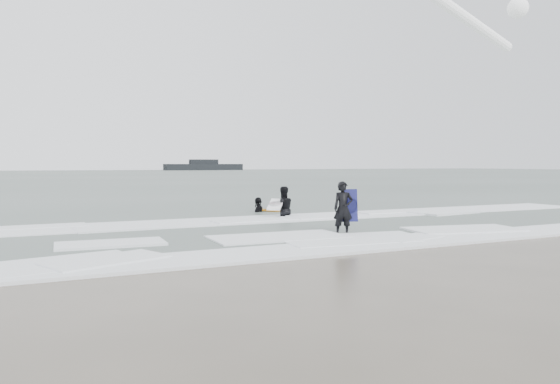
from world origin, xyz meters
name	(u,v)px	position (x,y,z in m)	size (l,w,h in m)	color
ground	(362,243)	(0.00, 0.00, 0.00)	(320.00, 320.00, 0.00)	brown
sea	(76,176)	(0.00, 80.00, 0.06)	(320.00, 320.00, 0.00)	#47544C
surfer_centre	(343,235)	(0.36, 1.50, 0.00)	(0.58, 0.38, 1.59)	black
surfer_wading	(283,218)	(0.96, 6.73, 0.00)	(0.86, 0.67, 1.76)	black
surfer_right_near	(258,213)	(0.97, 9.11, 0.00)	(1.06, 0.44, 1.82)	black
surfer_right_far	(348,203)	(7.66, 12.57, 0.00)	(0.78, 0.51, 1.61)	black
surf_foam	(297,226)	(0.00, 3.70, 0.04)	(30.03, 9.06, 0.09)	white
bodyboards	(293,207)	(0.89, 5.79, 0.50)	(1.90, 8.11, 1.25)	#0F1148
vessel_horizon	(204,166)	(42.91, 148.28, 1.22)	(24.00, 4.29, 3.26)	black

